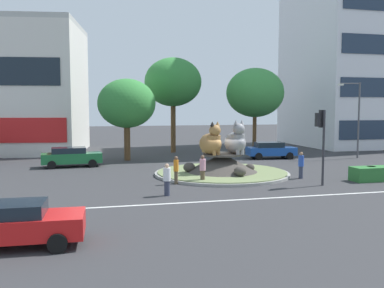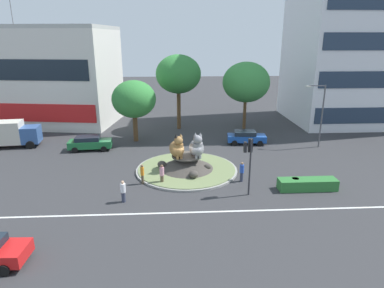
% 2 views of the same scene
% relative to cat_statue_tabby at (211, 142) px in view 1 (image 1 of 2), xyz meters
% --- Properties ---
extents(ground_plane, '(160.00, 160.00, 0.00)m').
position_rel_cat_statue_tabby_xyz_m(ground_plane, '(0.86, 0.28, -2.31)').
color(ground_plane, '#333335').
extents(lane_centreline, '(112.00, 0.20, 0.01)m').
position_rel_cat_statue_tabby_xyz_m(lane_centreline, '(0.86, -7.53, -2.31)').
color(lane_centreline, silver).
rests_on(lane_centreline, ground).
extents(roundabout_island, '(9.34, 9.34, 1.48)m').
position_rel_cat_statue_tabby_xyz_m(roundabout_island, '(0.85, 0.27, -1.74)').
color(roundabout_island, gray).
rests_on(roundabout_island, ground).
extents(cat_statue_tabby, '(1.81, 2.50, 2.27)m').
position_rel_cat_statue_tabby_xyz_m(cat_statue_tabby, '(0.00, 0.00, 0.00)').
color(cat_statue_tabby, '#9E703D').
rests_on(cat_statue_tabby, roundabout_island).
extents(cat_statue_grey, '(1.56, 2.46, 2.36)m').
position_rel_cat_statue_tabby_xyz_m(cat_statue_grey, '(1.78, 0.03, 0.03)').
color(cat_statue_grey, gray).
rests_on(cat_statue_grey, roundabout_island).
extents(traffic_light_mast, '(0.71, 0.55, 4.53)m').
position_rel_cat_statue_tabby_xyz_m(traffic_light_mast, '(5.41, -4.90, 1.02)').
color(traffic_light_mast, '#2D2D33').
rests_on(traffic_light_mast, ground).
extents(office_tower, '(18.71, 14.16, 31.80)m').
position_rel_cat_statue_tabby_xyz_m(office_tower, '(26.44, 19.06, 13.59)').
color(office_tower, silver).
rests_on(office_tower, ground).
extents(broadleaf_tree_behind_island, '(5.87, 5.87, 9.78)m').
position_rel_cat_statue_tabby_xyz_m(broadleaf_tree_behind_island, '(0.43, 15.51, 4.94)').
color(broadleaf_tree_behind_island, brown).
rests_on(broadleaf_tree_behind_island, ground).
extents(second_tree_near_tower, '(5.07, 5.07, 7.19)m').
position_rel_cat_statue_tabby_xyz_m(second_tree_near_tower, '(-4.81, 10.01, 2.70)').
color(second_tree_near_tower, brown).
rests_on(second_tree_near_tower, ground).
extents(third_tree_left, '(6.15, 6.15, 8.87)m').
position_rel_cat_statue_tabby_xyz_m(third_tree_left, '(9.25, 14.96, 3.93)').
color(third_tree_left, brown).
rests_on(third_tree_left, ground).
extents(streetlight_arm, '(2.00, 0.67, 6.95)m').
position_rel_cat_statue_tabby_xyz_m(streetlight_arm, '(15.79, 6.57, 1.73)').
color(streetlight_arm, '#4C4C51').
rests_on(streetlight_arm, ground).
extents(pedestrian_white_shirt, '(0.40, 0.40, 1.71)m').
position_rel_cat_statue_tabby_xyz_m(pedestrian_white_shirt, '(-4.11, -5.66, -1.41)').
color(pedestrian_white_shirt, '#33384C').
rests_on(pedestrian_white_shirt, ground).
extents(pedestrian_blue_shirt, '(0.36, 0.36, 1.75)m').
position_rel_cat_statue_tabby_xyz_m(pedestrian_blue_shirt, '(5.45, -2.42, -1.38)').
color(pedestrian_blue_shirt, '#33384C').
rests_on(pedestrian_blue_shirt, ground).
extents(pedestrian_orange_shirt, '(0.30, 0.30, 1.72)m').
position_rel_cat_statue_tabby_xyz_m(pedestrian_orange_shirt, '(-2.96, -2.47, -1.38)').
color(pedestrian_orange_shirt, brown).
rests_on(pedestrian_orange_shirt, ground).
extents(pedestrian_pink_shirt, '(0.38, 0.38, 1.75)m').
position_rel_cat_statue_tabby_xyz_m(pedestrian_pink_shirt, '(-1.32, -2.63, -1.39)').
color(pedestrian_pink_shirt, brown).
rests_on(pedestrian_pink_shirt, ground).
extents(sedan_on_far_lane, '(4.80, 2.22, 1.51)m').
position_rel_cat_statue_tabby_xyz_m(sedan_on_far_lane, '(-10.70, -12.55, -1.50)').
color(sedan_on_far_lane, red).
rests_on(sedan_on_far_lane, ground).
extents(hatchback_near_shophouse, '(4.54, 2.36, 1.52)m').
position_rel_cat_statue_tabby_xyz_m(hatchback_near_shophouse, '(8.09, 8.18, -1.50)').
color(hatchback_near_shophouse, '#19479E').
rests_on(hatchback_near_shophouse, ground).
extents(parked_car_right, '(4.69, 2.29, 1.54)m').
position_rel_cat_statue_tabby_xyz_m(parked_car_right, '(-9.48, 6.89, -1.49)').
color(parked_car_right, '#1E6B38').
rests_on(parked_car_right, ground).
extents(litter_bin, '(0.56, 0.56, 0.90)m').
position_rel_cat_statue_tabby_xyz_m(litter_bin, '(9.51, -4.10, -1.86)').
color(litter_bin, '#2D4233').
rests_on(litter_bin, ground).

